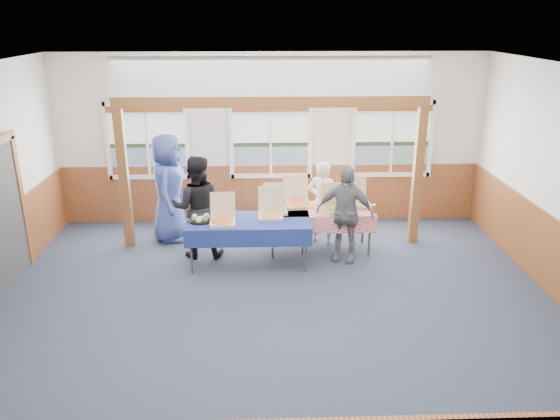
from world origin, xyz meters
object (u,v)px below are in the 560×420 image
Objects in this scene: man_blue at (168,188)px; person_grey at (345,213)px; woman_white at (322,203)px; table_left at (249,223)px; woman_black at (197,207)px; table_right at (320,212)px.

man_blue is 3.13m from person_grey.
person_grey reaches higher than woman_white.
woman_white is 2.71m from man_blue.
woman_black is at bearing 150.21° from table_left.
woman_white is 2.17m from woman_black.
woman_white is 0.77m from person_grey.
woman_black is 1.07× the size of person_grey.
table_right is at bearing 153.94° from person_grey.
woman_black reaches higher than person_grey.
woman_black is (-2.11, -0.48, 0.11)m from woman_white.
table_left is 1.19× the size of woman_black.
person_grey is at bearing 135.70° from woman_white.
table_left is 1.06× the size of man_blue.
table_right is 0.36m from woman_white.
woman_white reaches higher than table_right.
woman_white is 0.93× the size of person_grey.
person_grey is (2.97, -0.98, -0.16)m from man_blue.
person_grey reaches higher than table_right.
table_right is 1.15× the size of person_grey.
person_grey reaches higher than table_left.
table_right is 0.96× the size of man_blue.
woman_black is 2.41m from person_grey.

